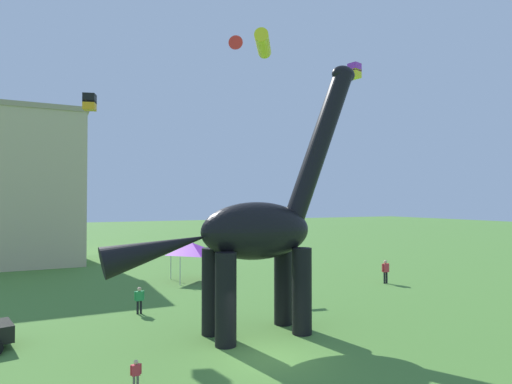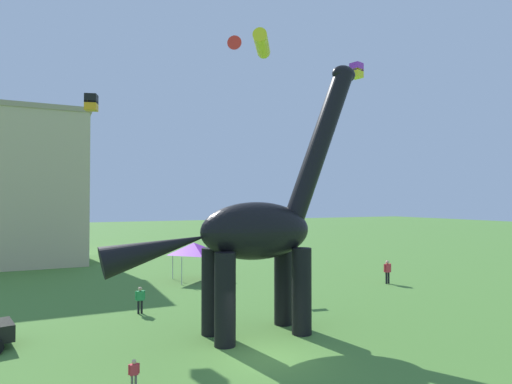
# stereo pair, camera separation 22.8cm
# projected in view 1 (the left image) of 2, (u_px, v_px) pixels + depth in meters

# --- Properties ---
(ground_plane) EXTENTS (240.00, 240.00, 0.00)m
(ground_plane) POSITION_uv_depth(u_px,v_px,m) (269.00, 358.00, 17.11)
(ground_plane) COLOR #4C7F33
(dinosaur_sculpture) EXTENTS (12.92, 2.74, 13.50)m
(dinosaur_sculpture) POSITION_uv_depth(u_px,v_px,m) (256.00, 231.00, 20.24)
(dinosaur_sculpture) COLOR black
(dinosaur_sculpture) RESTS_ON ground_plane
(person_photographer) EXTENTS (0.38, 0.17, 1.01)m
(person_photographer) POSITION_uv_depth(u_px,v_px,m) (136.00, 372.00, 14.18)
(person_photographer) COLOR #6B6056
(person_photographer) RESTS_ON ground_plane
(person_strolling_adult) EXTENTS (0.66, 0.29, 1.78)m
(person_strolling_adult) POSITION_uv_depth(u_px,v_px,m) (385.00, 269.00, 32.59)
(person_strolling_adult) COLOR black
(person_strolling_adult) RESTS_ON ground_plane
(person_near_flyer) EXTENTS (0.56, 0.24, 1.48)m
(person_near_flyer) POSITION_uv_depth(u_px,v_px,m) (139.00, 298.00, 23.81)
(person_near_flyer) COLOR black
(person_near_flyer) RESTS_ON ground_plane
(festival_canopy_tent) EXTENTS (3.15, 3.15, 3.00)m
(festival_canopy_tent) POSITION_uv_depth(u_px,v_px,m) (192.00, 248.00, 33.79)
(festival_canopy_tent) COLOR #B2B2B7
(festival_canopy_tent) RESTS_ON ground_plane
(kite_mid_left) EXTENTS (1.07, 1.07, 1.23)m
(kite_mid_left) POSITION_uv_depth(u_px,v_px,m) (354.00, 71.00, 36.07)
(kite_mid_left) COLOR purple
(kite_high_right) EXTENTS (0.94, 0.94, 1.07)m
(kite_high_right) POSITION_uv_depth(u_px,v_px,m) (90.00, 102.00, 27.98)
(kite_high_right) COLOR black
(kite_mid_center) EXTENTS (2.05, 1.97, 0.58)m
(kite_mid_center) POSITION_uv_depth(u_px,v_px,m) (257.00, 44.00, 17.21)
(kite_mid_center) COLOR yellow
(kite_high_left) EXTENTS (1.07, 0.87, 1.20)m
(kite_high_left) POSITION_uv_depth(u_px,v_px,m) (249.00, 210.00, 30.38)
(kite_high_left) COLOR orange
(background_building_block) EXTENTS (14.46, 8.91, 15.38)m
(background_building_block) POSITION_uv_depth(u_px,v_px,m) (6.00, 187.00, 41.76)
(background_building_block) COLOR #CCB78E
(background_building_block) RESTS_ON ground_plane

